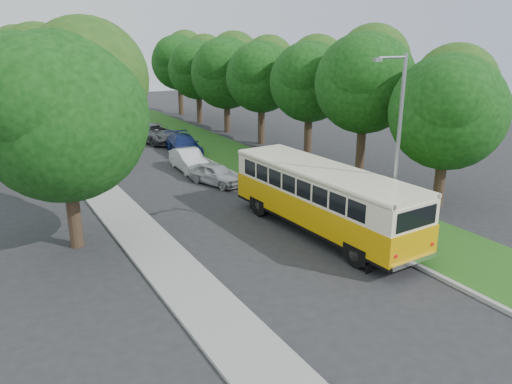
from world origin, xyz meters
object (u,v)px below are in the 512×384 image
lamppost_far (78,110)px  car_silver (216,174)px  vintage_bus (323,200)px  car_blue (184,145)px  car_grey (156,133)px  lamppost_near (396,145)px  car_white (189,160)px

lamppost_far → car_silver: size_ratio=1.99×
vintage_bus → car_silver: vintage_bus is taller
car_silver → car_blue: size_ratio=0.76×
vintage_bus → car_blue: 17.85m
lamppost_far → car_grey: (7.28, 6.96, -3.36)m
lamppost_near → vintage_bus: lamppost_near is taller
vintage_bus → car_white: (-1.01, 13.16, -0.86)m
vintage_bus → car_white: size_ratio=2.47×
lamppost_far → car_grey: 10.61m
car_silver → car_blue: bearing=61.5°
car_silver → car_blue: car_blue is taller
car_white → car_grey: bearing=86.5°
car_blue → car_grey: 5.17m
car_silver → car_grey: size_ratio=0.69×
car_silver → car_white: (-0.16, 3.78, 0.06)m
lamppost_far → car_blue: (7.70, 1.81, -3.40)m
lamppost_far → car_blue: lamppost_far is taller
lamppost_near → car_white: size_ratio=1.87×
lamppost_near → car_white: bearing=99.9°
vintage_bus → car_white: 13.22m
lamppost_far → car_white: size_ratio=1.76×
car_grey → lamppost_far: bearing=-146.6°
lamppost_far → car_grey: lamppost_far is taller
lamppost_near → vintage_bus: bearing=124.5°
vintage_bus → car_grey: 22.99m
lamppost_near → car_grey: 25.76m
car_blue → car_silver: bearing=-91.1°
lamppost_far → vintage_bus: size_ratio=0.71×
vintage_bus → car_grey: (0.08, 22.97, -0.81)m
vintage_bus → car_grey: vintage_bus is taller
car_white → lamppost_far: bearing=158.1°
lamppost_far → car_silver: bearing=-46.3°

